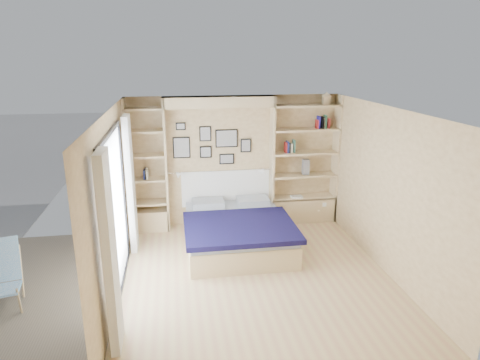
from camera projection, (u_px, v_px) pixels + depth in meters
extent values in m
plane|color=#D0B57B|center=(256.00, 276.00, 6.47)|extent=(4.50, 4.50, 0.00)
plane|color=beige|center=(234.00, 161.00, 8.24)|extent=(4.00, 0.00, 4.00)
plane|color=beige|center=(303.00, 276.00, 3.98)|extent=(4.00, 0.00, 4.00)
plane|color=beige|center=(113.00, 206.00, 5.81)|extent=(0.00, 4.50, 4.50)
plane|color=beige|center=(388.00, 192.00, 6.41)|extent=(0.00, 4.50, 4.50)
plane|color=white|center=(258.00, 111.00, 5.76)|extent=(4.50, 4.50, 0.00)
cube|color=tan|center=(166.00, 166.00, 7.88)|extent=(0.04, 0.35, 2.50)
cube|color=tan|center=(272.00, 162.00, 8.18)|extent=(0.04, 0.35, 2.50)
cube|color=tan|center=(219.00, 102.00, 7.70)|extent=(2.00, 0.35, 0.20)
cube|color=tan|center=(335.00, 159.00, 8.37)|extent=(0.04, 0.35, 2.50)
cube|color=tan|center=(128.00, 167.00, 7.78)|extent=(0.04, 0.35, 2.50)
cube|color=tan|center=(302.00, 209.00, 8.56)|extent=(1.30, 0.35, 0.50)
cube|color=tan|center=(150.00, 220.00, 8.13)|extent=(0.70, 0.35, 0.40)
cube|color=black|center=(109.00, 135.00, 5.54)|extent=(0.04, 2.08, 0.06)
cube|color=black|center=(122.00, 285.00, 6.16)|extent=(0.04, 2.08, 0.06)
cube|color=black|center=(105.00, 248.00, 4.89)|extent=(0.04, 0.06, 2.20)
cube|color=black|center=(123.00, 193.00, 6.82)|extent=(0.04, 0.06, 2.20)
cube|color=silver|center=(115.00, 215.00, 5.85)|extent=(0.01, 2.00, 2.20)
cube|color=white|center=(110.00, 254.00, 4.63)|extent=(0.10, 0.45, 2.30)
cube|color=white|center=(131.00, 185.00, 7.09)|extent=(0.10, 0.45, 2.30)
cube|color=tan|center=(303.00, 197.00, 8.49)|extent=(1.30, 0.35, 0.04)
cube|color=tan|center=(304.00, 175.00, 8.36)|extent=(1.30, 0.35, 0.04)
cube|color=tan|center=(305.00, 153.00, 8.23)|extent=(1.30, 0.35, 0.04)
cube|color=tan|center=(306.00, 130.00, 8.11)|extent=(1.30, 0.35, 0.04)
cube|color=tan|center=(307.00, 106.00, 7.98)|extent=(1.30, 0.35, 0.04)
cube|color=tan|center=(149.00, 203.00, 8.03)|extent=(0.70, 0.35, 0.04)
cube|color=tan|center=(148.00, 180.00, 7.90)|extent=(0.70, 0.35, 0.04)
cube|color=tan|center=(146.00, 156.00, 7.77)|extent=(0.70, 0.35, 0.04)
cube|color=tan|center=(144.00, 131.00, 7.64)|extent=(0.70, 0.35, 0.04)
cube|color=tan|center=(143.00, 109.00, 7.53)|extent=(0.70, 0.35, 0.04)
cube|color=tan|center=(237.00, 235.00, 7.46)|extent=(1.72, 2.14, 0.38)
cube|color=#A1A7B0|center=(237.00, 223.00, 7.39)|extent=(1.68, 2.10, 0.10)
cube|color=#100D36|center=(240.00, 227.00, 7.03)|extent=(1.82, 1.50, 0.08)
cube|color=#A1A7B0|center=(208.00, 203.00, 8.03)|extent=(0.59, 0.43, 0.12)
cube|color=#A1A7B0|center=(253.00, 201.00, 8.16)|extent=(0.59, 0.43, 0.12)
cube|color=white|center=(228.00, 188.00, 8.34)|extent=(1.82, 0.04, 0.70)
cube|color=black|center=(182.00, 148.00, 7.98)|extent=(0.32, 0.02, 0.40)
cube|color=gray|center=(182.00, 148.00, 7.97)|extent=(0.28, 0.01, 0.36)
cube|color=black|center=(205.00, 134.00, 7.98)|extent=(0.22, 0.02, 0.28)
cube|color=gray|center=(205.00, 134.00, 7.97)|extent=(0.18, 0.01, 0.24)
cube|color=black|center=(206.00, 152.00, 8.08)|extent=(0.22, 0.02, 0.22)
cube|color=gray|center=(206.00, 152.00, 8.07)|extent=(0.18, 0.01, 0.18)
cube|color=black|center=(227.00, 138.00, 8.07)|extent=(0.42, 0.02, 0.34)
cube|color=gray|center=(227.00, 138.00, 8.06)|extent=(0.38, 0.01, 0.30)
cube|color=black|center=(227.00, 159.00, 8.18)|extent=(0.28, 0.02, 0.20)
cube|color=gray|center=(227.00, 159.00, 8.17)|extent=(0.24, 0.01, 0.16)
cube|color=black|center=(246.00, 145.00, 8.17)|extent=(0.20, 0.02, 0.26)
cube|color=gray|center=(246.00, 146.00, 8.15)|extent=(0.16, 0.01, 0.22)
cube|color=black|center=(181.00, 126.00, 7.87)|extent=(0.18, 0.02, 0.14)
cube|color=gray|center=(181.00, 126.00, 7.86)|extent=(0.14, 0.01, 0.10)
cylinder|color=silver|center=(174.00, 173.00, 7.87)|extent=(0.20, 0.02, 0.02)
cone|color=white|center=(180.00, 174.00, 7.89)|extent=(0.13, 0.12, 0.15)
cylinder|color=silver|center=(265.00, 169.00, 8.13)|extent=(0.20, 0.02, 0.02)
cone|color=white|center=(260.00, 171.00, 8.12)|extent=(0.13, 0.12, 0.15)
cube|color=#A51E1E|center=(286.00, 148.00, 8.14)|extent=(0.02, 0.15, 0.19)
cube|color=navy|center=(287.00, 147.00, 8.14)|extent=(0.03, 0.15, 0.22)
cube|color=black|center=(289.00, 148.00, 8.15)|extent=(0.03, 0.15, 0.18)
cube|color=tan|center=(291.00, 148.00, 8.16)|extent=(0.04, 0.15, 0.19)
cube|color=#2E6057|center=(294.00, 146.00, 8.16)|extent=(0.03, 0.15, 0.25)
cube|color=#A51E1E|center=(317.00, 124.00, 8.11)|extent=(0.02, 0.15, 0.16)
cube|color=navy|center=(318.00, 122.00, 8.10)|extent=(0.03, 0.15, 0.23)
cube|color=black|center=(322.00, 122.00, 8.11)|extent=(0.03, 0.15, 0.22)
cube|color=#BFB28C|center=(322.00, 123.00, 8.12)|extent=(0.04, 0.15, 0.20)
cube|color=#26593F|center=(325.00, 122.00, 8.12)|extent=(0.03, 0.15, 0.25)
cube|color=#A51E1E|center=(328.00, 123.00, 8.13)|extent=(0.03, 0.15, 0.19)
cube|color=navy|center=(144.00, 174.00, 7.86)|extent=(0.02, 0.15, 0.17)
cube|color=black|center=(146.00, 173.00, 7.86)|extent=(0.03, 0.15, 0.20)
cube|color=#BFB28C|center=(147.00, 174.00, 7.86)|extent=(0.03, 0.15, 0.19)
cube|color=tan|center=(326.00, 100.00, 8.00)|extent=(0.13, 0.13, 0.15)
cone|color=tan|center=(327.00, 94.00, 7.97)|extent=(0.20, 0.20, 0.08)
cube|color=slate|center=(306.00, 167.00, 8.31)|extent=(0.12, 0.12, 0.30)
cube|color=white|center=(296.00, 197.00, 8.41)|extent=(0.22, 0.16, 0.03)
cube|color=#776958|center=(1.00, 297.00, 5.93)|extent=(3.20, 4.00, 0.05)
cylinder|color=tan|center=(19.00, 302.00, 5.42)|extent=(0.06, 0.15, 0.43)
cylinder|color=tan|center=(21.00, 272.00, 5.92)|extent=(0.11, 0.35, 0.71)
cube|color=#3383C2|center=(0.00, 260.00, 5.80)|extent=(0.53, 0.34, 0.58)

